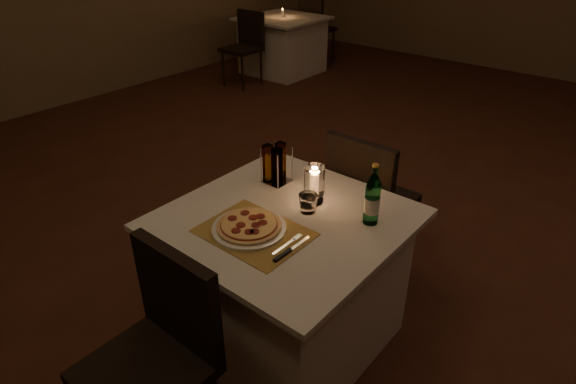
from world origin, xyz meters
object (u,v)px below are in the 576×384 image
Objects in this scene: main_table at (285,280)px; neighbor_table_left at (283,45)px; hurricane_candle at (314,182)px; plate at (249,228)px; chair_near at (161,341)px; chair_far at (366,193)px; water_bottle at (372,200)px; pizza at (249,225)px; tumbler at (308,203)px.

neighbor_table_left is at bearing 130.46° from main_table.
plate is at bearing -100.64° from hurricane_candle.
chair_near is 1.43m from chair_far.
plate is 0.54m from water_bottle.
plate is at bearing 95.35° from chair_near.
pizza reaches higher than plate.
neighbor_table_left is at bearing 125.60° from chair_near.
neighbor_table_left is (-3.14, 3.92, -0.38)m from plate.
water_bottle reaches higher than plate.
hurricane_candle is (0.02, 0.90, 0.30)m from chair_near.
chair_near reaches higher than main_table.
plate is 1.14× the size of pizza.
pizza is at bearing -11.06° from plate.
chair_far reaches higher than plate.
pizza reaches higher than main_table.
chair_near is 5.48m from neighbor_table_left.
chair_far is at bearing 90.00° from chair_near.
main_table is 4.92m from neighbor_table_left.
neighbor_table_left is at bearing 128.69° from plate.
hurricane_candle reaches higher than neighbor_table_left.
chair_near is 1.00× the size of chair_far.
main_table is at bearing -146.85° from water_bottle.
chair_near is 0.58m from pizza.
plate is 0.02m from pizza.
tumbler reaches higher than plate.
hurricane_candle is (0.02, -0.53, 0.30)m from chair_far.
hurricane_candle reaches higher than chair_near.
pizza is (-0.05, -0.89, 0.22)m from chair_far.
main_table is 0.43m from tumbler.
tumbler is (0.10, 0.28, 0.02)m from pizza.
neighbor_table_left is at bearing 131.68° from tumbler.
chair_far is 4.40m from neighbor_table_left.
main_table and neighbor_table_left have the same top height.
pizza is 1.52× the size of hurricane_candle.
hurricane_candle is at bearing -87.94° from chair_far.
chair_far is at bearing 86.80° from pizza.
tumbler is 0.11m from hurricane_candle.
water_bottle reaches higher than tumbler.
plate is at bearing -93.20° from chair_far.
chair_near is at bearing -91.20° from hurricane_candle.
tumbler is at bearing 86.41° from chair_near.
pizza is 3.17× the size of tumbler.
pizza is 0.30m from tumbler.
main_table is 1.11× the size of chair_far.
chair_near is 1.02m from water_bottle.
water_bottle is (0.26, 0.11, 0.07)m from tumbler.
main_table is 0.61m from water_bottle.
chair_far is (0.00, 1.43, 0.00)m from chair_near.
water_bottle reaches higher than neighbor_table_left.
hurricane_candle is (-0.30, -0.02, -0.01)m from water_bottle.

